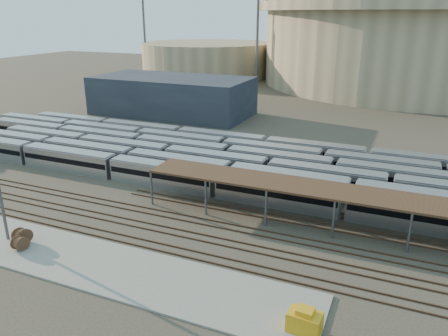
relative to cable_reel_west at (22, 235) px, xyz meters
name	(u,v)px	position (x,y,z in m)	size (l,w,h in m)	color
ground	(198,217)	(16.12, 14.66, -1.12)	(420.00, 420.00, 0.00)	#383026
apron	(97,264)	(11.12, -0.34, -1.02)	(50.00, 9.00, 0.20)	gray
subway_trains	(239,163)	(14.83, 33.16, 0.68)	(123.42, 23.90, 3.60)	silver
inspection_shed	(375,198)	(38.12, 18.66, 3.87)	(60.30, 6.00, 5.30)	#515055
empty_tracks	(180,233)	(16.12, 9.66, -1.03)	(170.00, 9.62, 0.18)	#4C3323
stadium	(420,40)	(41.12, 154.66, 15.35)	(124.00, 124.00, 32.50)	tan
secondary_arena	(207,59)	(-43.88, 144.66, 5.88)	(56.00, 56.00, 14.00)	tan
service_building	(172,96)	(-18.88, 69.66, 3.88)	(42.00, 20.00, 10.00)	#1E232D
floodlight_0	(257,29)	(-13.88, 124.66, 19.53)	(4.00, 1.00, 38.40)	#515055
floodlight_1	(144,26)	(-68.88, 134.66, 19.53)	(4.00, 1.00, 38.40)	#515055
floodlight_3	(337,26)	(6.12, 174.66, 19.53)	(4.00, 1.00, 38.40)	#515055
cable_reel_west	(22,235)	(0.00, 0.00, 0.00)	(1.84, 1.84, 1.02)	brown
cable_reel_east	(20,243)	(1.14, -1.40, -0.08)	(1.68, 1.68, 0.93)	brown
yellow_equipment	(304,322)	(34.62, -1.99, -0.02)	(2.89, 1.80, 1.80)	#C58C12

